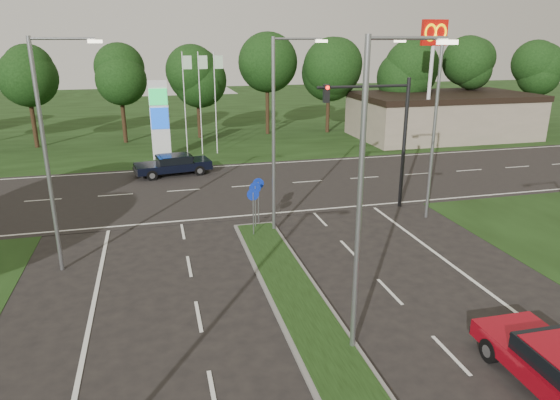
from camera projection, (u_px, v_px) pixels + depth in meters
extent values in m
cube|color=black|center=(191.00, 117.00, 59.99)|extent=(160.00, 50.00, 0.02)
cube|color=black|center=(232.00, 187.00, 31.39)|extent=(160.00, 12.00, 0.02)
cube|color=slate|center=(353.00, 396.00, 12.93)|extent=(2.00, 26.00, 0.12)
cube|color=gray|center=(442.00, 116.00, 47.01)|extent=(16.00, 9.00, 4.00)
cylinder|color=gray|center=(359.00, 207.00, 13.60)|extent=(0.16, 0.16, 9.00)
cylinder|color=gray|center=(409.00, 38.00, 12.50)|extent=(2.20, 0.10, 0.10)
cube|color=#FFF2CC|center=(447.00, 42.00, 12.79)|extent=(0.50, 0.22, 0.12)
cylinder|color=gray|center=(274.00, 140.00, 22.82)|extent=(0.16, 0.16, 9.00)
cylinder|color=gray|center=(298.00, 39.00, 21.73)|extent=(2.20, 0.10, 0.10)
cube|color=#FFF2CC|center=(322.00, 41.00, 22.02)|extent=(0.50, 0.22, 0.12)
cylinder|color=gray|center=(47.00, 161.00, 18.80)|extent=(0.16, 0.16, 9.00)
cylinder|color=gray|center=(62.00, 38.00, 17.70)|extent=(2.20, 0.10, 0.10)
cube|color=#FFF2CC|center=(95.00, 41.00, 17.99)|extent=(0.50, 0.22, 0.12)
cylinder|color=gray|center=(434.00, 132.00, 24.74)|extent=(0.16, 0.16, 9.00)
cylinder|color=gray|center=(422.00, 39.00, 23.14)|extent=(2.20, 0.10, 0.10)
cube|color=#FFF2CC|center=(400.00, 41.00, 22.91)|extent=(0.50, 0.22, 0.12)
cylinder|color=black|center=(404.00, 144.00, 26.78)|extent=(0.20, 0.20, 7.00)
cylinder|color=black|center=(364.00, 86.00, 25.24)|extent=(5.00, 0.14, 0.14)
cube|color=black|center=(326.00, 93.00, 24.86)|extent=(0.28, 0.28, 0.90)
sphere|color=#FF190C|center=(328.00, 88.00, 24.61)|extent=(0.20, 0.20, 0.20)
cylinder|color=gray|center=(253.00, 215.00, 23.15)|extent=(0.06, 0.06, 2.20)
cylinder|color=#0C26A5|center=(253.00, 194.00, 22.84)|extent=(0.56, 0.04, 0.56)
cylinder|color=gray|center=(255.00, 208.00, 24.14)|extent=(0.06, 0.06, 2.20)
cylinder|color=#0C26A5|center=(255.00, 188.00, 23.83)|extent=(0.56, 0.04, 0.56)
cylinder|color=gray|center=(258.00, 203.00, 24.85)|extent=(0.06, 0.06, 2.20)
cylinder|color=#0C26A5|center=(258.00, 184.00, 24.55)|extent=(0.56, 0.04, 0.56)
cube|color=silver|center=(160.00, 121.00, 37.84)|extent=(1.40, 0.30, 6.00)
cube|color=#0CA53F|center=(158.00, 97.00, 37.12)|extent=(1.30, 0.08, 1.20)
cube|color=#0C3FBF|center=(160.00, 118.00, 37.61)|extent=(1.30, 0.08, 1.60)
cylinder|color=silver|center=(185.00, 105.00, 38.92)|extent=(0.08, 0.08, 8.00)
cube|color=#B2D8B2|center=(187.00, 62.00, 38.02)|extent=(0.70, 0.02, 1.00)
cylinder|color=silver|center=(200.00, 104.00, 39.20)|extent=(0.08, 0.08, 8.00)
cube|color=#B2D8B2|center=(203.00, 62.00, 38.30)|extent=(0.70, 0.02, 1.00)
cylinder|color=silver|center=(216.00, 104.00, 39.49)|extent=(0.08, 0.08, 8.00)
cube|color=#B2D8B2|center=(218.00, 62.00, 38.59)|extent=(0.70, 0.02, 1.00)
cylinder|color=silver|center=(429.00, 88.00, 41.46)|extent=(0.30, 0.30, 10.00)
cube|color=#BF0C07|center=(434.00, 33.00, 40.11)|extent=(2.20, 0.35, 2.00)
torus|color=#FFC600|center=(431.00, 33.00, 39.80)|extent=(1.06, 0.16, 1.06)
torus|color=#FFC600|center=(441.00, 33.00, 40.01)|extent=(1.06, 0.16, 1.06)
cylinder|color=black|center=(204.00, 116.00, 45.48)|extent=(0.36, 0.36, 4.40)
sphere|color=black|center=(201.00, 68.00, 44.16)|extent=(6.00, 6.00, 6.00)
sphere|color=black|center=(204.00, 56.00, 43.74)|extent=(4.80, 4.80, 4.80)
cube|color=maroon|center=(560.00, 372.00, 12.96)|extent=(2.11, 4.98, 0.51)
cylinder|color=black|center=(490.00, 351.00, 14.31)|extent=(0.24, 0.70, 0.70)
cylinder|color=black|center=(545.00, 342.00, 14.72)|extent=(0.24, 0.70, 0.70)
cube|color=black|center=(173.00, 166.00, 34.09)|extent=(5.26, 2.83, 0.51)
cube|color=black|center=(174.00, 159.00, 33.98)|extent=(2.45, 2.07, 0.48)
cube|color=black|center=(174.00, 155.00, 33.91)|extent=(2.04, 1.91, 0.05)
cylinder|color=black|center=(152.00, 176.00, 32.75)|extent=(0.73, 0.34, 0.70)
cylinder|color=black|center=(147.00, 169.00, 34.39)|extent=(0.73, 0.34, 0.70)
cylinder|color=black|center=(200.00, 171.00, 33.96)|extent=(0.73, 0.34, 0.70)
cylinder|color=black|center=(193.00, 165.00, 35.61)|extent=(0.73, 0.34, 0.70)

